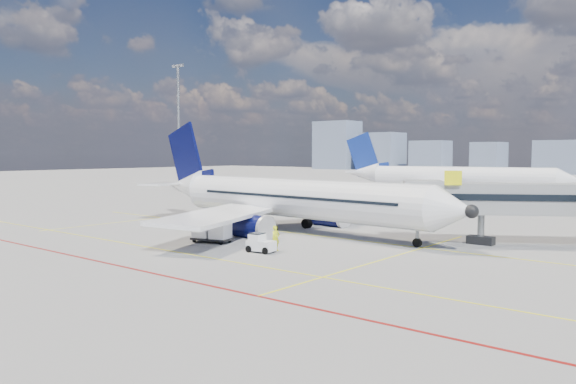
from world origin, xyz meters
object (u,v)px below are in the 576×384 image
(baggage_tug, at_px, (260,243))
(belt_loader, at_px, (203,226))
(main_aircraft, at_px, (285,198))
(ramp_worker, at_px, (276,238))
(cargo_dolly, at_px, (212,230))
(second_aircraft, at_px, (451,178))

(baggage_tug, height_order, belt_loader, belt_loader)
(main_aircraft, bearing_deg, belt_loader, -129.98)
(ramp_worker, bearing_deg, cargo_dolly, 104.06)
(main_aircraft, xyz_separation_m, belt_loader, (-5.60, -5.86, -2.63))
(baggage_tug, distance_m, belt_loader, 13.09)
(second_aircraft, xyz_separation_m, baggage_tug, (11.83, -64.09, -2.50))
(ramp_worker, bearing_deg, baggage_tug, 168.02)
(cargo_dolly, bearing_deg, second_aircraft, 80.60)
(belt_loader, bearing_deg, ramp_worker, -11.25)
(main_aircraft, height_order, ramp_worker, main_aircraft)
(main_aircraft, relative_size, second_aircraft, 0.96)
(ramp_worker, bearing_deg, second_aircraft, 22.23)
(second_aircraft, bearing_deg, cargo_dolly, -94.20)
(cargo_dolly, relative_size, belt_loader, 0.66)
(baggage_tug, bearing_deg, belt_loader, 150.91)
(baggage_tug, distance_m, cargo_dolly, 6.52)
(baggage_tug, bearing_deg, main_aircraft, 114.25)
(baggage_tug, bearing_deg, cargo_dolly, 165.49)
(main_aircraft, distance_m, baggage_tug, 12.91)
(main_aircraft, relative_size, baggage_tug, 17.35)
(second_aircraft, distance_m, ramp_worker, 64.08)
(main_aircraft, height_order, cargo_dolly, main_aircraft)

